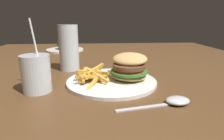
% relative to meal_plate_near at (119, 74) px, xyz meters
% --- Properties ---
extents(dining_table, '(1.55, 1.44, 0.74)m').
position_rel_meal_plate_near_xyz_m(dining_table, '(-0.02, 0.28, -0.14)').
color(dining_table, brown).
rests_on(dining_table, ground_plane).
extents(meal_plate_near, '(0.28, 0.28, 0.10)m').
position_rel_meal_plate_near_xyz_m(meal_plate_near, '(0.00, 0.00, 0.00)').
color(meal_plate_near, white).
rests_on(meal_plate_near, dining_table).
extents(beer_glass, '(0.08, 0.08, 0.18)m').
position_rel_meal_plate_near_xyz_m(beer_glass, '(-0.18, 0.17, 0.06)').
color(beer_glass, silver).
rests_on(beer_glass, dining_table).
extents(juice_glass, '(0.08, 0.08, 0.20)m').
position_rel_meal_plate_near_xyz_m(juice_glass, '(-0.24, -0.06, 0.02)').
color(juice_glass, silver).
rests_on(juice_glass, dining_table).
extents(spoon, '(0.19, 0.06, 0.02)m').
position_rel_meal_plate_near_xyz_m(spoon, '(0.12, -0.17, -0.02)').
color(spoon, silver).
rests_on(spoon, dining_table).
extents(meal_plate_far, '(0.23, 0.23, 0.10)m').
position_rel_meal_plate_near_xyz_m(meal_plate_far, '(-0.28, 0.65, 0.00)').
color(meal_plate_far, white).
rests_on(meal_plate_far, dining_table).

